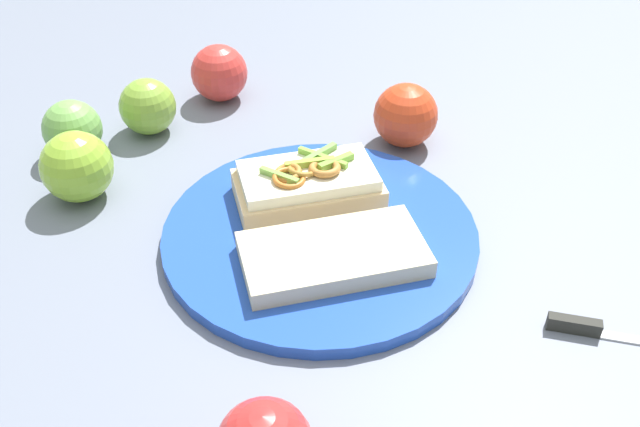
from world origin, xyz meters
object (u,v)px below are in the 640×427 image
Objects in this scene: sandwich at (308,185)px; apple_0 at (72,129)px; plate at (320,234)px; apple_4 at (406,115)px; bread_slice_side at (333,254)px; apple_2 at (219,73)px; knife at (591,329)px; apple_5 at (148,107)px; apple_1 at (77,167)px.

sandwich is 2.32× the size of apple_0.
apple_4 is at bearing -49.81° from plate.
apple_2 is (0.37, 0.01, 0.01)m from bread_slice_side.
knife is (-0.26, -0.17, -0.03)m from sandwich.
apple_2 reaches higher than knife.
apple_0 is 0.39m from apple_4.
plate is 0.21m from apple_4.
apple_4 reaches higher than apple_2.
bread_slice_side is at bearing -160.12° from apple_5.
apple_4 is 0.32m from apple_5.
apple_4 is at bearing -136.22° from apple_2.
sandwich is (0.05, -0.01, 0.03)m from plate.
apple_4 is 1.11× the size of apple_5.
apple_4 is (-0.12, -0.38, 0.00)m from apple_0.
apple_4 reaches higher than plate.
apple_1 is at bearing 139.26° from apple_5.
apple_2 is at bearing -63.93° from apple_5.
apple_5 is at bearing 24.20° from plate.
plate is at bearing -155.80° from apple_5.
apple_4 reaches higher than apple_5.
plate is 0.27m from apple_1.
apple_4 is at bearing -115.81° from apple_5.
apple_4 reaches higher than knife.
apple_2 is (0.27, 0.02, 0.00)m from sandwich.
apple_5 is (0.22, 0.13, 0.00)m from sandwich.
apple_2 is at bearing 98.33° from bread_slice_side.
apple_4 reaches higher than apple_0.
apple_0 is 0.88× the size of apple_1.
sandwich is 0.92× the size of bread_slice_side.
bread_slice_side is 2.53× the size of apple_0.
apple_2 is 0.77× the size of knife.
apple_4 is at bearing -94.09° from apple_1.
apple_5 reaches higher than knife.
bread_slice_side is (-0.05, 0.01, 0.02)m from plate.
apple_4 is at bearing -107.19° from apple_0.
sandwich is at bearing -174.82° from apple_2.
sandwich is at bearing 158.11° from knife.
plate is 0.05m from bread_slice_side.
apple_0 is at bearing 143.89° from sandwich.
apple_1 reaches higher than knife.
apple_0 is at bearing 130.85° from bread_slice_side.
apple_0 is 0.89× the size of apple_4.
bread_slice_side is 0.24m from knife.
bread_slice_side is at bearing -177.93° from apple_2.
bread_slice_side is at bearing 174.15° from knife.
bread_slice_side is at bearing -135.25° from apple_1.
apple_5 is (-0.05, 0.10, -0.00)m from apple_2.
knife is (-0.53, -0.20, -0.03)m from apple_2.
plate is 4.12× the size of apple_1.
bread_slice_side is 2.25× the size of apple_4.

